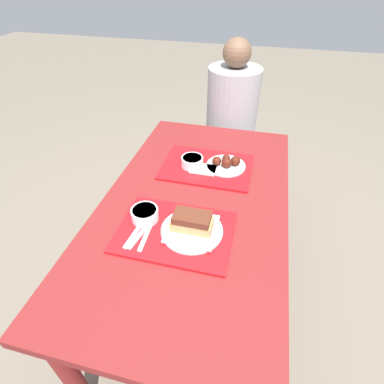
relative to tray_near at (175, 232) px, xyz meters
name	(u,v)px	position (x,y,z in m)	size (l,w,h in m)	color
ground_plane	(194,295)	(0.03, 0.20, -0.74)	(12.00, 12.00, 0.00)	#706656
picnic_table	(194,219)	(0.03, 0.20, -0.11)	(0.79, 1.43, 0.73)	maroon
picnic_bench_far	(224,156)	(0.03, 1.14, -0.34)	(0.75, 0.28, 0.48)	maroon
tray_near	(175,232)	(0.00, 0.00, 0.00)	(0.44, 0.32, 0.01)	#B21419
tray_far	(207,167)	(0.03, 0.47, 0.00)	(0.44, 0.32, 0.01)	#B21419
bowl_coleslaw_near	(145,214)	(-0.13, 0.04, 0.03)	(0.11, 0.11, 0.05)	silver
brisket_sandwich_plate	(192,225)	(0.06, 0.01, 0.04)	(0.24, 0.24, 0.09)	white
plastic_fork_near	(141,233)	(-0.12, -0.04, 0.01)	(0.05, 0.17, 0.00)	white
plastic_knife_near	(147,234)	(-0.10, -0.04, 0.01)	(0.02, 0.17, 0.00)	white
plastic_spoon_near	(136,232)	(-0.14, -0.04, 0.01)	(0.03, 0.17, 0.00)	white
condiment_packet	(181,218)	(0.01, 0.07, 0.01)	(0.04, 0.03, 0.01)	#A59E93
bowl_coleslaw_far	(192,161)	(-0.04, 0.45, 0.03)	(0.11, 0.11, 0.05)	silver
wings_plate_far	(226,163)	(0.12, 0.48, 0.03)	(0.19, 0.19, 0.06)	white
napkin_far	(203,169)	(0.02, 0.43, 0.01)	(0.13, 0.09, 0.01)	white
person_seated_across	(232,107)	(0.06, 1.14, 0.04)	(0.33, 0.33, 0.72)	#9E9EA3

